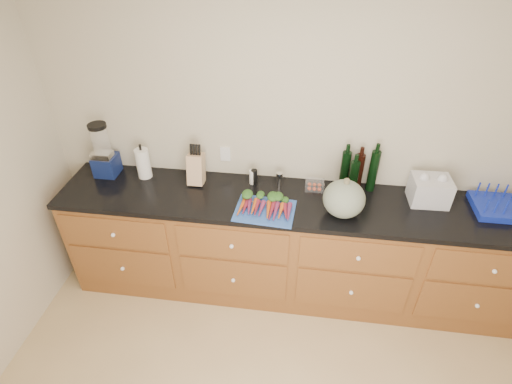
# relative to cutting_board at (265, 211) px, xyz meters

# --- Properties ---
(wall_back) EXTENTS (4.10, 0.05, 2.60)m
(wall_back) POSITION_rel_cutting_board_xyz_m (0.23, 0.48, 0.35)
(wall_back) COLOR beige
(wall_back) RESTS_ON ground
(cabinets) EXTENTS (3.60, 0.64, 0.90)m
(cabinets) POSITION_rel_cutting_board_xyz_m (0.23, 0.16, -0.49)
(cabinets) COLOR brown
(cabinets) RESTS_ON ground
(countertop) EXTENTS (3.64, 0.62, 0.04)m
(countertop) POSITION_rel_cutting_board_xyz_m (0.23, 0.16, -0.03)
(countertop) COLOR black
(countertop) RESTS_ON cabinets
(cutting_board) EXTENTS (0.44, 0.34, 0.01)m
(cutting_board) POSITION_rel_cutting_board_xyz_m (0.00, 0.00, 0.00)
(cutting_board) COLOR #2A54AC
(cutting_board) RESTS_ON countertop
(carrots) EXTENTS (0.38, 0.28, 0.05)m
(carrots) POSITION_rel_cutting_board_xyz_m (-0.00, 0.04, 0.03)
(carrots) COLOR #CB5317
(carrots) RESTS_ON cutting_board
(squash) EXTENTS (0.29, 0.29, 0.26)m
(squash) POSITION_rel_cutting_board_xyz_m (0.54, 0.05, 0.13)
(squash) COLOR #606D5B
(squash) RESTS_ON countertop
(blender_appliance) EXTENTS (0.17, 0.17, 0.44)m
(blender_appliance) POSITION_rel_cutting_board_xyz_m (-1.32, 0.32, 0.19)
(blender_appliance) COLOR #101C4D
(blender_appliance) RESTS_ON countertop
(paper_towel) EXTENTS (0.11, 0.11, 0.25)m
(paper_towel) POSITION_rel_cutting_board_xyz_m (-1.01, 0.32, 0.12)
(paper_towel) COLOR white
(paper_towel) RESTS_ON countertop
(knife_block) EXTENTS (0.12, 0.12, 0.24)m
(knife_block) POSITION_rel_cutting_board_xyz_m (-0.57, 0.30, 0.11)
(knife_block) COLOR tan
(knife_block) RESTS_ON countertop
(grinder_salt) EXTENTS (0.05, 0.05, 0.12)m
(grinder_salt) POSITION_rel_cutting_board_xyz_m (-0.14, 0.34, 0.05)
(grinder_salt) COLOR white
(grinder_salt) RESTS_ON countertop
(grinder_pepper) EXTENTS (0.05, 0.05, 0.12)m
(grinder_pepper) POSITION_rel_cutting_board_xyz_m (-0.12, 0.34, 0.06)
(grinder_pepper) COLOR black
(grinder_pepper) RESTS_ON countertop
(canister_chrome) EXTENTS (0.05, 0.05, 0.11)m
(canister_chrome) POSITION_rel_cutting_board_xyz_m (0.07, 0.34, 0.05)
(canister_chrome) COLOR silver
(canister_chrome) RESTS_ON countertop
(tomato_box) EXTENTS (0.14, 0.11, 0.07)m
(tomato_box) POSITION_rel_cutting_board_xyz_m (0.35, 0.33, 0.03)
(tomato_box) COLOR white
(tomato_box) RESTS_ON countertop
(bottles) EXTENTS (0.28, 0.14, 0.33)m
(bottles) POSITION_rel_cutting_board_xyz_m (0.66, 0.37, 0.15)
(bottles) COLOR black
(bottles) RESTS_ON countertop
(grocery_bag) EXTENTS (0.28, 0.22, 0.20)m
(grocery_bag) POSITION_rel_cutting_board_xyz_m (1.17, 0.28, 0.09)
(grocery_bag) COLOR silver
(grocery_bag) RESTS_ON countertop
(dish_rack) EXTENTS (0.40, 0.32, 0.16)m
(dish_rack) POSITION_rel_cutting_board_xyz_m (1.68, 0.24, 0.03)
(dish_rack) COLOR #1225A4
(dish_rack) RESTS_ON countertop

